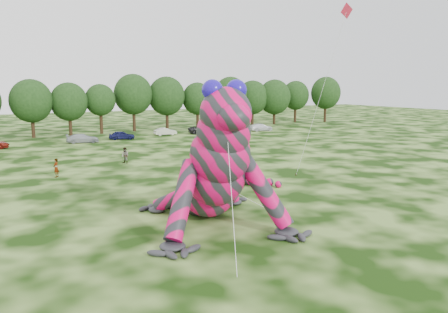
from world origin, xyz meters
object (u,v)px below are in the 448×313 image
(tree_12, at_px, (197,105))
(car_6, at_px, (203,129))
(spectator_0, at_px, (56,168))
(tree_17, at_px, (326,99))
(flying_kite, at_px, (343,23))
(car_4, at_px, (122,135))
(spectator_5, at_px, (211,163))
(tree_7, at_px, (32,109))
(tree_9, at_px, (101,109))
(inflatable_gecko, at_px, (202,148))
(spectator_2, at_px, (226,143))
(tree_13, at_px, (230,102))
(spectator_3, at_px, (245,138))
(car_5, at_px, (165,132))
(tree_15, at_px, (274,102))
(tree_10, at_px, (134,103))
(car_7, at_px, (261,127))
(car_3, at_px, (82,138))
(tree_14, at_px, (253,103))
(tree_8, at_px, (69,109))
(tree_16, at_px, (295,102))
(spectator_1, at_px, (125,156))

(tree_12, relative_size, car_6, 1.74)
(spectator_0, bearing_deg, tree_17, 152.90)
(flying_kite, distance_m, car_4, 41.78)
(spectator_5, bearing_deg, tree_7, 37.02)
(tree_9, bearing_deg, inflatable_gecko, -96.09)
(tree_17, distance_m, spectator_2, 48.92)
(flying_kite, xyz_separation_m, tree_13, (16.39, 48.27, -8.76))
(car_6, relative_size, spectator_2, 2.87)
(tree_13, bearing_deg, car_4, -159.16)
(spectator_3, bearing_deg, car_5, -127.12)
(tree_13, relative_size, tree_15, 1.05)
(car_6, height_order, spectator_0, spectator_0)
(spectator_3, bearing_deg, spectator_2, -23.80)
(tree_10, xyz_separation_m, tree_17, (44.55, -1.92, -0.10))
(tree_7, bearing_deg, car_7, -13.65)
(car_3, relative_size, spectator_2, 2.60)
(tree_13, xyz_separation_m, car_5, (-17.11, -7.51, -4.43))
(tree_15, height_order, spectator_3, tree_15)
(tree_14, relative_size, tree_15, 0.98)
(tree_12, relative_size, tree_14, 0.95)
(tree_8, relative_size, car_5, 2.34)
(flying_kite, relative_size, car_7, 3.36)
(tree_16, xyz_separation_m, spectator_3, (-29.14, -25.65, -3.79))
(flying_kite, distance_m, car_7, 44.40)
(tree_8, bearing_deg, car_3, -90.66)
(spectator_2, bearing_deg, tree_12, -12.57)
(tree_12, relative_size, tree_15, 0.93)
(tree_10, bearing_deg, car_5, -73.66)
(tree_7, bearing_deg, tree_8, 1.78)
(tree_10, relative_size, car_5, 2.74)
(tree_8, bearing_deg, inflatable_gecko, -90.29)
(spectator_0, bearing_deg, tree_10, -172.95)
(inflatable_gecko, xyz_separation_m, car_5, (14.50, 44.21, -3.86))
(tree_8, bearing_deg, spectator_5, -80.33)
(car_4, height_order, spectator_5, spectator_5)
(inflatable_gecko, bearing_deg, tree_9, 92.90)
(spectator_3, bearing_deg, tree_7, -99.87)
(tree_16, distance_m, spectator_1, 59.18)
(car_6, bearing_deg, car_7, -85.25)
(tree_14, relative_size, car_4, 2.35)
(car_3, xyz_separation_m, car_4, (6.22, 1.07, 0.01))
(tree_7, xyz_separation_m, car_7, (38.26, -9.29, -4.06))
(spectator_2, relative_size, spectator_3, 1.00)
(tree_13, height_order, spectator_1, tree_13)
(car_3, bearing_deg, spectator_5, -158.94)
(tree_17, bearing_deg, tree_13, 178.93)
(car_3, xyz_separation_m, spectator_5, (6.81, -28.72, 0.26))
(flying_kite, bearing_deg, car_3, 111.86)
(tree_7, bearing_deg, car_3, -60.99)
(tree_14, height_order, car_4, tree_14)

